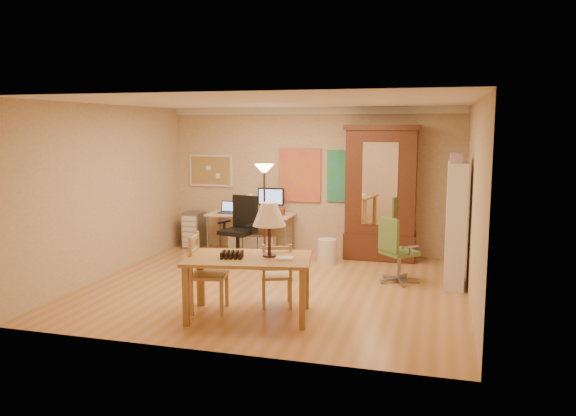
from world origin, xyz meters
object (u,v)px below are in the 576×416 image
(dining_table, at_px, (256,245))
(computer_desk, at_px, (253,228))
(office_chair_black, at_px, (239,244))
(office_chair_green, at_px, (397,265))
(bookshelf, at_px, (455,225))
(armoire, at_px, (381,201))

(dining_table, distance_m, computer_desk, 3.72)
(dining_table, xyz_separation_m, office_chair_black, (-1.23, 2.69, -0.60))
(dining_table, xyz_separation_m, office_chair_green, (1.57, 2.04, -0.64))
(computer_desk, relative_size, bookshelf, 0.87)
(computer_desk, bearing_deg, dining_table, -70.45)
(bookshelf, bearing_deg, computer_desk, 158.90)
(dining_table, height_order, computer_desk, dining_table)
(office_chair_black, relative_size, bookshelf, 0.62)
(computer_desk, distance_m, office_chair_green, 3.16)
(armoire, bearing_deg, bookshelf, -49.92)
(armoire, relative_size, bookshelf, 1.29)
(bookshelf, bearing_deg, office_chair_black, 170.33)
(dining_table, distance_m, armoire, 3.74)
(computer_desk, xyz_separation_m, armoire, (2.38, 0.08, 0.59))
(computer_desk, height_order, bookshelf, bookshelf)
(computer_desk, bearing_deg, bookshelf, -21.10)
(office_chair_black, xyz_separation_m, office_chair_green, (2.79, -0.65, -0.04))
(office_chair_green, distance_m, armoire, 1.75)
(office_chair_black, distance_m, armoire, 2.63)
(computer_desk, xyz_separation_m, bookshelf, (3.63, -1.40, 0.47))
(dining_table, bearing_deg, bookshelf, 40.89)
(dining_table, height_order, office_chair_black, dining_table)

